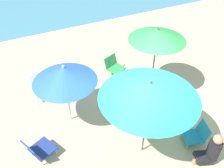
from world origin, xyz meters
name	(u,v)px	position (x,y,z in m)	size (l,w,h in m)	color
ground_plane	(145,136)	(0.00, 0.00, 0.00)	(40.00, 40.00, 0.00)	#CCB789
umbrella_teal	(150,90)	(-0.28, -0.34, 1.88)	(2.00, 2.00, 2.12)	#4C4C51
umbrella_green	(157,35)	(1.11, 1.47, 1.87)	(1.54, 1.54, 2.07)	#4C4C51
umbrella_blue	(64,74)	(-1.49, 1.35, 1.51)	(1.54, 1.54, 1.77)	silver
beach_chair_a	(122,106)	(-0.16, 0.92, 0.30)	(0.75, 0.74, 0.56)	red
beach_chair_b	(38,149)	(-2.52, 0.50, 0.32)	(0.74, 0.70, 0.64)	navy
beach_chair_c	(197,134)	(1.01, -0.69, 0.28)	(0.63, 0.58, 0.56)	teal
beach_chair_e	(40,86)	(-1.97, 2.65, 0.34)	(0.55, 0.59, 0.68)	white
beach_chair_f	(114,65)	(0.43, 2.67, 0.34)	(0.67, 0.69, 0.62)	#33934C
person_a	(211,150)	(0.86, -1.26, 0.45)	(0.53, 0.40, 0.93)	black
person_b	(175,110)	(0.89, 0.05, 0.48)	(0.49, 0.53, 0.95)	#389970
swim_ring	(183,112)	(1.36, 0.21, 0.04)	(0.52, 0.52, 0.08)	yellow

